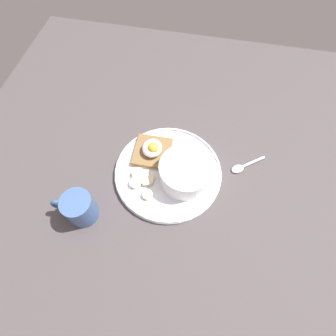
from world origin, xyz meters
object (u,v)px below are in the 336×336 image
Objects in this scene: banana_slice_back at (138,174)px; banana_slice_right at (135,183)px; toast_slice at (153,152)px; banana_slice_front at (148,195)px; spoon at (244,166)px; poached_egg at (152,148)px; coffee_mug at (79,208)px; banana_slice_left at (147,180)px; oatmeal_bowl at (185,173)px.

banana_slice_right is at bearing -0.13° from banana_slice_back.
banana_slice_back is at bearing -16.93° from toast_slice.
banana_slice_right reaches higher than banana_slice_front.
banana_slice_back is at bearing -72.37° from spoon.
banana_slice_back is at bearing -17.93° from poached_egg.
coffee_mug is (20.03, -13.00, 2.44)cm from toast_slice.
coffee_mug is (7.46, -14.66, 2.67)cm from banana_slice_front.
coffee_mug reaches higher than banana_slice_back.
banana_slice_left reaches higher than spoon.
oatmeal_bowl reaches higher than poached_egg.
toast_slice is at bearing 167.49° from banana_slice_right.
poached_egg reaches higher than toast_slice.
poached_egg reaches higher than banana_slice_right.
poached_egg is 7.87cm from banana_slice_back.
toast_slice is 24.00cm from coffee_mug.
banana_slice_front is 0.40× the size of spoon.
oatmeal_bowl is 27.03cm from coffee_mug.
oatmeal_bowl is 11.63cm from toast_slice.
banana_slice_left and banana_slice_right have the same top height.
poached_egg is 25.44cm from spoon.
banana_slice_right reaches higher than spoon.
poached_egg reaches higher than banana_slice_front.
banana_slice_front is 0.35× the size of coffee_mug.
banana_slice_front is at bearing 7.09° from poached_egg.
coffee_mug reaches higher than spoon.
banana_slice_front is 6.55cm from banana_slice_back.
banana_slice_back is 2.74cm from banana_slice_right.
banana_slice_left is at bearing -73.06° from oatmeal_bowl.
poached_egg is 1.39× the size of banana_slice_right.
poached_egg is 1.32× the size of banana_slice_back.
banana_slice_right is at bearing -13.22° from poached_egg.
spoon is at bearing 112.66° from banana_slice_right.
oatmeal_bowl is 17.30cm from spoon.
banana_slice_back is (1.62, -12.13, -2.23)cm from oatmeal_bowl.
toast_slice is at bearing 163.07° from banana_slice_back.
spoon is (-21.46, 38.25, -3.89)cm from coffee_mug.
banana_slice_left is at bearing 118.43° from banana_slice_right.
banana_slice_left is 17.96cm from coffee_mug.
poached_egg is 1.56× the size of banana_slice_front.
banana_slice_back is at bearing 139.74° from coffee_mug.
banana_slice_right is (2.74, -0.01, -0.06)cm from banana_slice_back.
banana_slice_back is 1.05× the size of banana_slice_right.
banana_slice_left is 3.16cm from banana_slice_right.
banana_slice_back is (-5.27, -3.88, 0.21)cm from banana_slice_front.
banana_slice_right is (9.93, -2.33, -2.23)cm from poached_egg.
banana_slice_right is (-2.53, -3.88, 0.15)cm from banana_slice_front.
banana_slice_back is at bearing -82.41° from oatmeal_bowl.
banana_slice_right is 0.45× the size of spoon.
oatmeal_bowl is at bearing 109.74° from banana_slice_right.
banana_slice_front is 16.67cm from coffee_mug.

